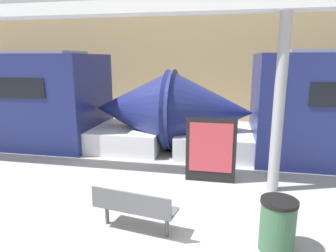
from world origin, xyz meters
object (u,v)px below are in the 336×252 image
trash_bin (278,225)px  poster_board (211,150)px  support_column_near (279,106)px  bench_near (134,206)px

trash_bin → poster_board: (-1.19, 2.50, 0.38)m
trash_bin → support_column_near: bearing=83.8°
support_column_near → bench_near: bearing=-138.9°
poster_board → support_column_near: bearing=-7.8°
bench_near → trash_bin: (2.35, -0.03, -0.06)m
trash_bin → poster_board: poster_board is taller
poster_board → support_column_near: (1.44, -0.20, 1.15)m
bench_near → trash_bin: bearing=8.4°
trash_bin → bench_near: bearing=179.2°
poster_board → support_column_near: support_column_near is taller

